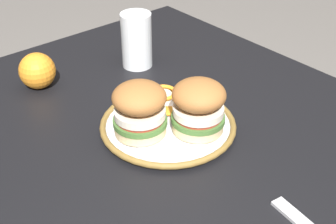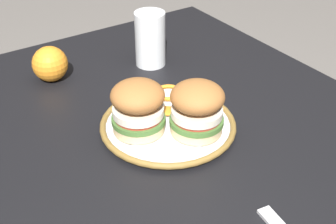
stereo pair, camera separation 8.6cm
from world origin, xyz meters
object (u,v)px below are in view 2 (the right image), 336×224
dining_table (180,194)px  dinner_plate (168,125)px  whole_orange (50,64)px  sandwich_half_left (197,108)px  sandwich_half_right (138,107)px  drinking_glass (150,43)px

dining_table → dinner_plate: bearing=-15.9°
dining_table → whole_orange: whole_orange is taller
whole_orange → dining_table: bearing=-166.5°
dinner_plate → whole_orange: 0.33m
dining_table → dinner_plate: size_ratio=4.39×
sandwich_half_left → dinner_plate: bearing=27.7°
dinner_plate → sandwich_half_left: (-0.05, -0.03, 0.06)m
sandwich_half_left → sandwich_half_right: size_ratio=1.00×
sandwich_half_right → whole_orange: 0.31m
sandwich_half_right → dinner_plate: bearing=-99.1°
sandwich_half_left → whole_orange: sandwich_half_left is taller
dinner_plate → sandwich_half_right: 0.08m
sandwich_half_right → drinking_glass: size_ratio=1.06×
drinking_glass → whole_orange: 0.24m
dining_table → sandwich_half_right: size_ratio=8.34×
dining_table → whole_orange: 0.42m
sandwich_half_left → drinking_glass: drinking_glass is taller
sandwich_half_right → dining_table: bearing=-155.0°
whole_orange → sandwich_half_right: bearing=-170.0°
dining_table → drinking_glass: drinking_glass is taller
dining_table → drinking_glass: (0.32, -0.14, 0.16)m
dining_table → sandwich_half_left: sandwich_half_left is taller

